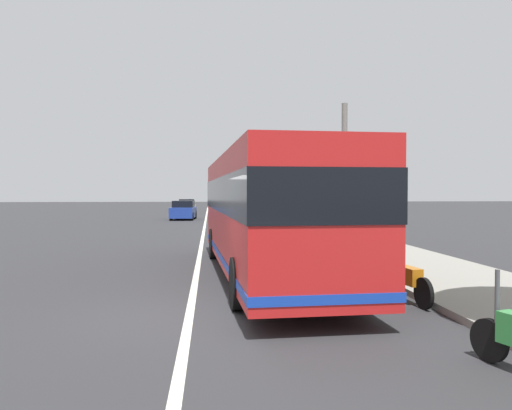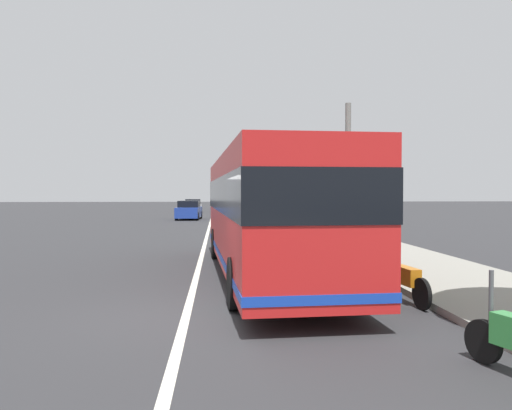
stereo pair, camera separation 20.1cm
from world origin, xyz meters
TOP-DOWN VIEW (x-y plane):
  - ground_plane at (0.00, 0.00)m, footprint 220.00×220.00m
  - sidewalk_curb at (10.00, -6.41)m, footprint 110.00×3.60m
  - lane_divider_line at (10.00, 0.00)m, footprint 110.00×0.16m
  - coach_bus at (4.15, -1.84)m, footprint 11.71×3.14m
  - motorcycle_far_end at (0.93, -4.32)m, footprint 2.25×0.39m
  - motorcycle_by_tree at (4.70, -4.17)m, footprint 2.25×0.35m
  - car_far_distant at (32.19, 1.82)m, footprint 4.33×2.08m
  - car_ahead_same_lane at (34.15, -2.41)m, footprint 4.44×2.03m
  - car_behind_bus at (48.35, 2.35)m, footprint 4.70×2.16m
  - utility_pole at (12.55, -6.28)m, footprint 0.25×0.25m

SIDE VIEW (x-z plane):
  - ground_plane at x=0.00m, z-range 0.00..0.00m
  - lane_divider_line at x=10.00m, z-range 0.00..0.01m
  - sidewalk_curb at x=10.00m, z-range 0.00..0.14m
  - motorcycle_far_end at x=0.93m, z-range -0.16..1.10m
  - motorcycle_by_tree at x=4.70m, z-range -0.16..1.11m
  - car_ahead_same_lane at x=34.15m, z-range -0.05..1.39m
  - car_behind_bus at x=48.35m, z-range -0.04..1.41m
  - car_far_distant at x=32.19m, z-range -0.04..1.50m
  - coach_bus at x=4.15m, z-range 0.21..3.36m
  - utility_pole at x=12.55m, z-range 0.00..6.15m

